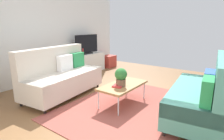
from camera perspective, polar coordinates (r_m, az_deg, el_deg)
ground_plane at (r=3.91m, az=3.19°, el=-10.29°), size 7.68×7.68×0.00m
wall_far at (r=5.61m, az=-21.77°, el=11.32°), size 6.40×0.12×2.90m
area_rug at (r=3.76m, az=5.50°, el=-11.20°), size 2.90×2.20×0.01m
couch_beige at (r=4.40m, az=-15.24°, el=-1.84°), size 1.99×1.06×1.10m
couch_green at (r=3.52m, az=26.18°, el=-6.67°), size 1.99×1.06×1.10m
coffee_table at (r=3.76m, az=3.41°, el=-4.85°), size 1.10×0.56×0.42m
tv_console at (r=6.44m, az=-7.72°, el=2.18°), size 1.40×0.44×0.64m
tv at (r=6.33m, az=-7.77°, el=7.77°), size 1.00×0.20×0.64m
storage_trunk at (r=7.21m, az=-1.04°, el=2.72°), size 0.52×0.40×0.44m
potted_plant at (r=3.61m, az=2.76°, el=-1.97°), size 0.24×0.24×0.36m
table_book_0 at (r=3.63m, az=2.02°, el=-4.81°), size 0.27×0.22×0.03m
vase_0 at (r=6.01m, az=-12.03°, el=5.07°), size 0.10×0.10×0.16m
bottle_0 at (r=6.05m, az=-10.31°, el=5.30°), size 0.05×0.05×0.18m
bottle_1 at (r=6.12m, az=-9.63°, el=5.54°), size 0.05×0.05×0.21m
bottle_2 at (r=6.19m, az=-8.99°, el=5.64°), size 0.04×0.04×0.20m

